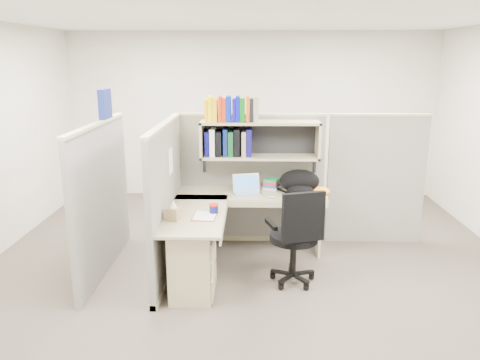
{
  "coord_description": "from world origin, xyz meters",
  "views": [
    {
      "loc": [
        0.01,
        -4.75,
        2.28
      ],
      "look_at": [
        -0.12,
        0.25,
        0.97
      ],
      "focal_mm": 35.0,
      "sensor_mm": 36.0,
      "label": 1
    }
  ],
  "objects_px": {
    "laptop": "(248,185)",
    "backpack": "(300,182)",
    "snack_canister": "(214,208)",
    "desk": "(211,243)",
    "task_chair": "(295,251)"
  },
  "relations": [
    {
      "from": "laptop",
      "to": "backpack",
      "type": "xyz_separation_m",
      "value": [
        0.61,
        0.02,
        0.03
      ]
    },
    {
      "from": "laptop",
      "to": "task_chair",
      "type": "distance_m",
      "value": 1.07
    },
    {
      "from": "laptop",
      "to": "task_chair",
      "type": "height_order",
      "value": "task_chair"
    },
    {
      "from": "task_chair",
      "to": "laptop",
      "type": "bearing_deg",
      "value": 120.84
    },
    {
      "from": "backpack",
      "to": "snack_canister",
      "type": "distance_m",
      "value": 1.2
    },
    {
      "from": "desk",
      "to": "task_chair",
      "type": "bearing_deg",
      "value": -1.97
    },
    {
      "from": "snack_canister",
      "to": "desk",
      "type": "bearing_deg",
      "value": -106.5
    },
    {
      "from": "task_chair",
      "to": "snack_canister",
      "type": "bearing_deg",
      "value": 171.62
    },
    {
      "from": "laptop",
      "to": "backpack",
      "type": "height_order",
      "value": "backpack"
    },
    {
      "from": "desk",
      "to": "laptop",
      "type": "distance_m",
      "value": 0.96
    },
    {
      "from": "laptop",
      "to": "backpack",
      "type": "distance_m",
      "value": 0.61
    },
    {
      "from": "laptop",
      "to": "task_chair",
      "type": "xyz_separation_m",
      "value": [
        0.49,
        -0.82,
        -0.48
      ]
    },
    {
      "from": "task_chair",
      "to": "desk",
      "type": "bearing_deg",
      "value": 178.03
    },
    {
      "from": "laptop",
      "to": "snack_canister",
      "type": "bearing_deg",
      "value": -129.21
    },
    {
      "from": "desk",
      "to": "backpack",
      "type": "height_order",
      "value": "backpack"
    }
  ]
}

